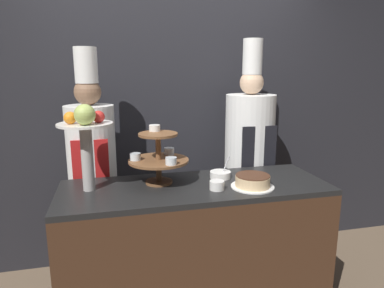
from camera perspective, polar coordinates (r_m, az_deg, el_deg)
wall_back at (r=3.00m, az=-3.60°, el=6.75°), size 10.00×0.06×2.80m
buffet_counter at (r=2.43m, az=0.58°, el=-17.60°), size 1.72×0.61×0.96m
tiered_stand at (r=2.22m, az=-5.62°, el=-1.94°), size 0.39×0.39×0.37m
fruit_pedestal at (r=2.12m, az=-17.34°, el=2.11°), size 0.33×0.33×0.54m
cake_round at (r=2.21m, az=10.07°, el=-6.16°), size 0.27×0.27×0.08m
cup_white at (r=2.14m, az=4.17°, el=-6.87°), size 0.09×0.09×0.06m
serving_bowl_far at (r=2.37m, az=4.75°, el=-5.09°), size 0.14×0.14×0.15m
chef_left at (r=2.66m, az=-16.29°, el=-3.23°), size 0.35×0.35×1.84m
chef_center_left at (r=2.87m, az=9.51°, el=-1.33°), size 0.40×0.40×1.92m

